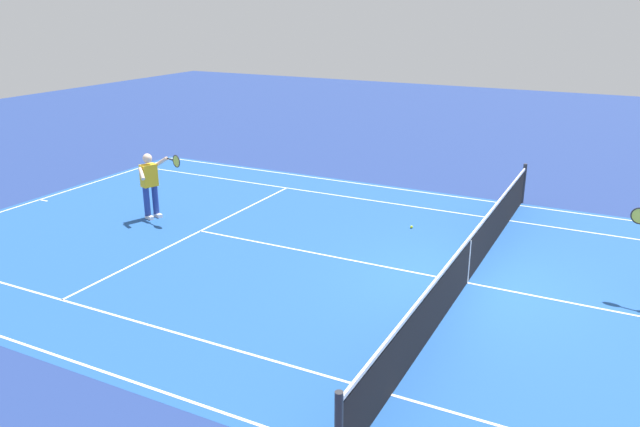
{
  "coord_description": "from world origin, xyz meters",
  "views": [
    {
      "loc": [
        -2.5,
        11.15,
        5.14
      ],
      "look_at": [
        3.24,
        -0.08,
        0.9
      ],
      "focal_mm": 35.12,
      "sensor_mm": 36.0,
      "label": 1
    }
  ],
  "objects": [
    {
      "name": "tennis_ball",
      "position": [
        1.99,
        -2.48,
        0.03
      ],
      "size": [
        0.07,
        0.07,
        0.07
      ],
      "primitive_type": "sphere",
      "color": "#CCE01E",
      "rests_on": "ground_plane"
    },
    {
      "name": "court_line_markings",
      "position": [
        0.0,
        0.0,
        0.0
      ],
      "size": [
        23.85,
        11.05,
        0.01
      ],
      "color": "white",
      "rests_on": "ground_plane"
    },
    {
      "name": "ground_plane",
      "position": [
        0.0,
        0.0,
        0.0
      ],
      "size": [
        60.0,
        60.0,
        0.0
      ],
      "primitive_type": "plane",
      "color": "navy"
    },
    {
      "name": "tennis_net",
      "position": [
        0.0,
        0.0,
        0.49
      ],
      "size": [
        0.1,
        11.7,
        1.08
      ],
      "color": "#2D2D33",
      "rests_on": "ground_plane"
    },
    {
      "name": "court_slab",
      "position": [
        0.0,
        0.0,
        0.0
      ],
      "size": [
        24.2,
        11.4,
        0.0
      ],
      "primitive_type": "cube",
      "color": "#1E4C93",
      "rests_on": "ground_plane"
    },
    {
      "name": "tennis_player_near",
      "position": [
        8.06,
        -0.26,
        0.93
      ],
      "size": [
        1.18,
        0.74,
        1.7
      ],
      "color": "navy",
      "rests_on": "ground_plane"
    }
  ]
}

